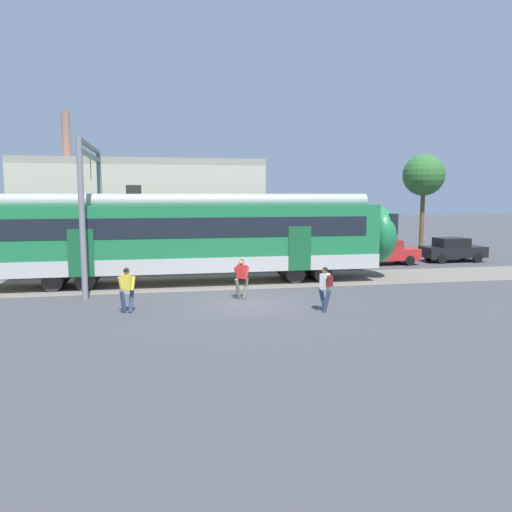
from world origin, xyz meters
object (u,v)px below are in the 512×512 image
Objects in this scene: pedestrian_white at (325,285)px; parked_car_red at (385,252)px; pedestrian_red at (242,275)px; parked_car_black at (453,250)px; commuter_train at (3,240)px; pedestrian_yellow at (127,287)px.

pedestrian_white is 0.41× the size of parked_car_red.
pedestrian_red is 0.42× the size of parked_car_black.
pedestrian_red is (10.26, -4.18, -1.26)m from commuter_train.
parked_car_red and parked_car_black have the same top height.
commuter_train is at bearing -168.05° from parked_car_red.
pedestrian_red is at bearing -149.55° from parked_car_black.
pedestrian_yellow is (5.76, -5.82, -1.29)m from commuter_train.
pedestrian_yellow is 1.00× the size of pedestrian_white.
pedestrian_yellow is at bearing -151.76° from parked_car_black.
commuter_train is at bearing 157.82° from pedestrian_red.
commuter_train is 14.73m from pedestrian_white.
commuter_train reaches higher than parked_car_black.
pedestrian_red is 1.00× the size of pedestrian_white.
pedestrian_white is 17.24m from parked_car_black.
parked_car_red is (20.59, 4.36, -1.47)m from commuter_train.
commuter_train is 11.15m from pedestrian_red.
parked_car_red is (10.34, 8.54, -0.21)m from pedestrian_red.
pedestrian_yellow is 22.37m from parked_car_black.
pedestrian_white is (7.12, -1.20, 0.03)m from pedestrian_yellow.
parked_car_red is (7.71, 11.38, -0.21)m from pedestrian_white.
pedestrian_yellow reaches higher than parked_car_black.
parked_car_red is 1.01× the size of parked_car_black.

